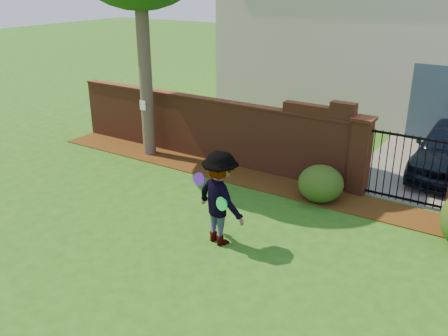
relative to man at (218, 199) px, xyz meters
The scene contains 12 objects.
ground 1.33m from the man, 164.47° to the right, with size 80.00×80.00×0.01m, color #275816.
mulch_bed 3.72m from the man, 120.93° to the left, with size 11.10×1.08×0.03m, color #3C220A.
brick_wall 4.75m from the man, 127.81° to the left, with size 8.70×0.31×2.16m.
pillar_left 4.04m from the man, 68.20° to the left, with size 0.50×0.50×1.88m.
iron_gate 4.56m from the man, 55.26° to the left, with size 1.78×0.03×1.60m.
driveway 8.23m from the man, 71.45° to the left, with size 3.20×8.00×0.01m, color slate.
house 11.95m from the man, 89.49° to the left, with size 12.40×6.40×6.30m.
paper_notice 5.42m from the man, 146.66° to the left, with size 0.20×0.01×0.28m, color white.
shrub_left 3.05m from the man, 71.96° to the left, with size 1.05×1.05×0.86m, color #1F4314.
man is the anchor object (origin of this frame).
frisbee_purple 0.53m from the man, 157.09° to the right, with size 0.24×0.24×0.02m, color #591DBB.
frisbee_green 0.31m from the man, 45.49° to the right, with size 0.26×0.26×0.02m, color green.
Camera 1 is at (5.52, -6.70, 4.88)m, focal length 38.99 mm.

